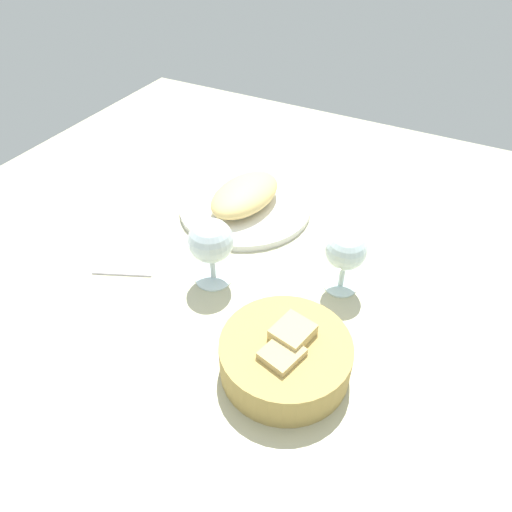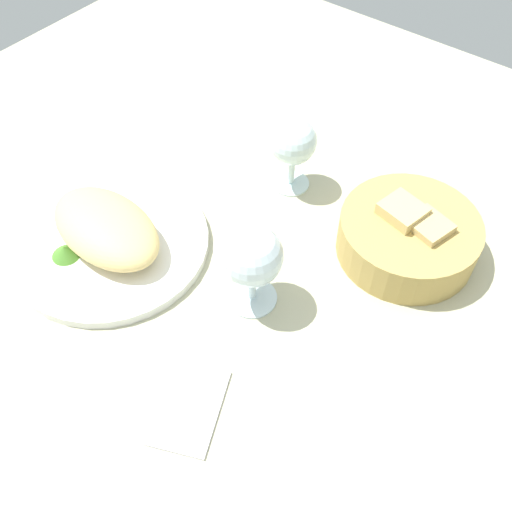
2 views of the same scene
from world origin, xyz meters
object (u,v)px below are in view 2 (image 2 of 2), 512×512
bread_basket (408,236)px  wine_glass_near (252,258)px  wine_glass_far (293,144)px  plate (111,243)px  folded_napkin (189,406)px

bread_basket → wine_glass_near: (-11.91, -19.74, 5.20)cm
wine_glass_near → wine_glass_far: (-8.75, 20.96, -0.39)cm
plate → wine_glass_far: bearing=64.2°
bread_basket → wine_glass_far: 21.25cm
wine_glass_far → plate: bearing=-115.8°
folded_napkin → plate: bearing=41.9°
bread_basket → folded_napkin: (-8.05, -36.48, -2.77)cm
plate → wine_glass_far: 29.99cm
plate → wine_glass_near: (21.42, 5.22, 7.67)cm
plate → folded_napkin: plate is taller
wine_glass_near → wine_glass_far: 22.72cm
plate → folded_napkin: bearing=-24.5°
wine_glass_near → folded_napkin: wine_glass_near is taller
wine_glass_near → folded_napkin: (3.86, -16.74, -7.97)cm
bread_basket → wine_glass_near: size_ratio=1.50×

